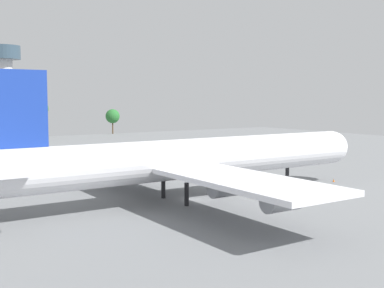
# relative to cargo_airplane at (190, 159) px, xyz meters

# --- Properties ---
(ground_plane) EXTENTS (289.40, 289.40, 0.00)m
(ground_plane) POSITION_rel_cargo_airplane_xyz_m (0.42, -0.00, -6.61)
(ground_plane) COLOR slate
(cargo_airplane) EXTENTS (72.35, 62.50, 20.09)m
(cargo_airplane) POSITION_rel_cargo_airplane_xyz_m (0.00, 0.00, 0.00)
(cargo_airplane) COLOR silver
(cargo_airplane) RESTS_ON ground_plane
(safety_cone_nose) EXTENTS (0.40, 0.40, 0.57)m
(safety_cone_nose) POSITION_rel_cargo_airplane_xyz_m (32.97, -1.37, -6.33)
(safety_cone_nose) COLOR orange
(safety_cone_nose) RESTS_ON ground_plane
(control_tower) EXTENTS (11.86, 11.86, 34.33)m
(control_tower) POSITION_rel_cargo_airplane_xyz_m (-1.83, 114.02, 14.42)
(control_tower) COLOR silver
(control_tower) RESTS_ON ground_plane
(tree_line_backdrop) EXTENTS (93.60, 7.24, 15.60)m
(tree_line_backdrop) POSITION_rel_cargo_airplane_xyz_m (15.95, 142.59, 3.20)
(tree_line_backdrop) COLOR #51381E
(tree_line_backdrop) RESTS_ON ground_plane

